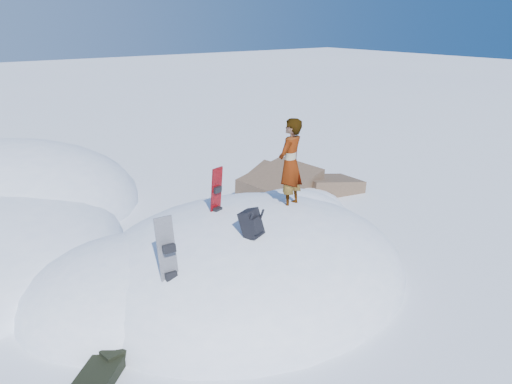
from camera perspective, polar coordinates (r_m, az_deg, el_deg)
ground at (r=10.56m, az=-0.96°, el=-9.64°), size 120.00×120.00×0.00m
snow_mound at (r=10.65m, az=-2.48°, el=-9.40°), size 8.00×6.00×3.00m
rock_outcrop at (r=14.81m, az=4.08°, el=-0.86°), size 4.68×4.41×1.68m
snowboard_red at (r=9.97m, az=-4.57°, el=-1.15°), size 0.31×0.26×1.48m
snowboard_dark at (r=8.36m, az=-9.92°, el=-8.16°), size 0.33×0.32×1.63m
backpack at (r=8.94m, az=-0.45°, el=-3.65°), size 0.48×0.54×0.59m
gear_pile at (r=8.24m, az=-17.17°, el=-18.96°), size 0.99×0.87×0.26m
person at (r=10.21m, az=3.94°, el=3.24°), size 0.81×0.68×1.88m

